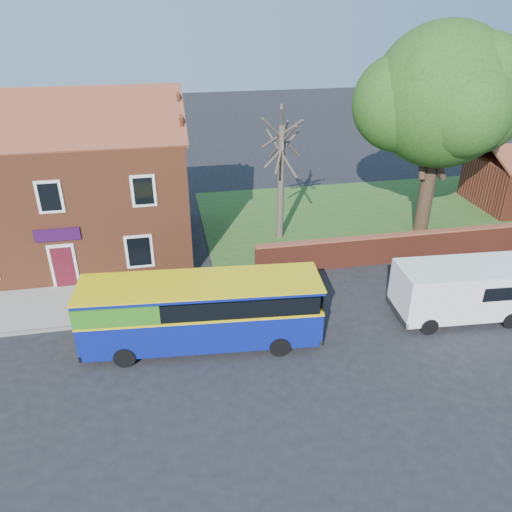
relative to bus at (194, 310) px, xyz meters
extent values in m
plane|color=black|center=(1.36, -2.03, -1.60)|extent=(120.00, 120.00, 0.00)
cube|color=gray|center=(-5.64, 3.72, -1.54)|extent=(18.00, 3.50, 0.12)
cube|color=slate|center=(-5.64, 1.97, -1.53)|extent=(18.00, 0.15, 0.14)
cube|color=#426B28|center=(14.36, 10.97, -1.58)|extent=(26.00, 12.00, 0.04)
cube|color=brown|center=(-5.64, 9.47, 1.65)|extent=(12.00, 8.00, 6.50)
cube|color=brown|center=(-5.64, 7.47, 5.90)|extent=(12.30, 4.08, 2.16)
cube|color=brown|center=(-5.64, 11.47, 5.90)|extent=(12.30, 4.08, 2.16)
cube|color=black|center=(-5.64, 5.44, 3.00)|extent=(1.10, 0.06, 1.50)
cube|color=#4C0F19|center=(-5.64, 5.42, -0.50)|extent=(0.95, 0.04, 2.10)
cube|color=silver|center=(-5.64, 5.44, -0.45)|extent=(1.20, 0.06, 2.30)
cube|color=#2B0B33|center=(-5.64, 5.41, 1.20)|extent=(2.00, 0.06, 0.60)
cube|color=maroon|center=(14.36, 4.97, -0.85)|extent=(22.00, 0.30, 1.50)
cube|color=brown|center=(14.36, 4.97, -0.05)|extent=(22.00, 0.38, 0.10)
cube|color=navy|center=(0.29, -0.02, -0.55)|extent=(9.30, 3.02, 1.45)
cube|color=#DABA0B|center=(0.29, -0.02, 0.18)|extent=(9.33, 3.04, 0.10)
cube|color=black|center=(0.29, -0.02, 0.61)|extent=(8.94, 3.01, 0.73)
cube|color=#307C1B|center=(-2.72, 0.22, 0.61)|extent=(3.29, 2.57, 0.78)
cube|color=navy|center=(0.29, -0.02, 1.10)|extent=(9.30, 3.02, 0.14)
cube|color=#DABA0B|center=(0.29, -0.02, 1.18)|extent=(9.35, 3.06, 0.06)
cylinder|color=black|center=(-2.71, -0.85, -1.18)|extent=(0.84, 0.35, 0.82)
cylinder|color=black|center=(-2.54, 1.27, -1.18)|extent=(0.84, 0.35, 0.82)
cylinder|color=black|center=(3.12, -1.32, -1.18)|extent=(0.84, 0.35, 0.82)
cylinder|color=black|center=(3.30, 0.80, -1.18)|extent=(0.84, 0.35, 0.82)
cube|color=white|center=(11.28, -0.21, -0.20)|extent=(5.70, 2.58, 2.12)
cylinder|color=black|center=(9.43, -1.15, -1.23)|extent=(0.75, 0.27, 0.74)
cylinder|color=black|center=(9.57, 0.95, -1.23)|extent=(0.75, 0.27, 0.74)
cylinder|color=black|center=(12.99, -1.38, -1.23)|extent=(0.75, 0.27, 0.74)
cylinder|color=black|center=(13.13, 0.73, -1.23)|extent=(0.75, 0.27, 0.74)
cylinder|color=black|center=(13.90, 8.25, 0.77)|extent=(0.82, 0.82, 4.74)
sphere|color=#3B651F|center=(13.90, 8.25, 6.13)|extent=(7.42, 7.42, 7.42)
sphere|color=#3B651F|center=(16.06, 8.66, 5.51)|extent=(5.36, 5.36, 5.36)
sphere|color=#3B651F|center=(11.94, 8.87, 5.72)|extent=(5.15, 5.15, 5.15)
cylinder|color=#4C4238|center=(5.54, 8.93, 1.62)|extent=(0.37, 0.37, 6.43)
cylinder|color=#4C4238|center=(5.54, 8.93, 3.91)|extent=(0.38, 3.14, 2.52)
cylinder|color=#4C4238|center=(5.54, 8.93, 3.68)|extent=(1.64, 2.31, 2.31)
cylinder|color=#4C4238|center=(5.54, 8.93, 4.14)|extent=(2.63, 1.21, 2.56)
camera|label=1|loc=(-0.66, -16.22, 10.79)|focal=35.00mm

